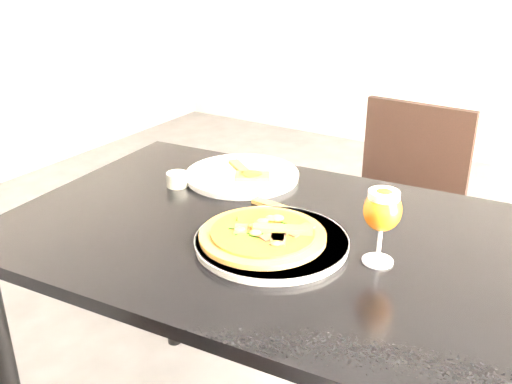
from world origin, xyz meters
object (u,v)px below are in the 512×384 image
Objects in this scene: beer_glass at (382,211)px; dining_table at (267,262)px; chair_far at (397,219)px; pizza at (263,234)px.

dining_table is at bearing 178.08° from beer_glass.
beer_glass reaches higher than dining_table.
chair_far reaches higher than dining_table.
beer_glass is (0.27, -0.01, 0.21)m from dining_table.
dining_table is 7.88× the size of beer_glass.
dining_table is 0.80m from chair_far.
beer_glass reaches higher than chair_far.
chair_far is 0.90m from beer_glass.
beer_glass reaches higher than pizza.
beer_glass is at bearing -73.14° from chair_far.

